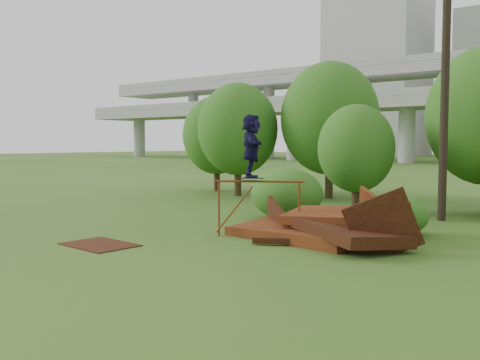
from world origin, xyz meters
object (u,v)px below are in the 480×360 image
Objects in this scene: flat_plate at (100,245)px; utility_pole at (446,65)px; skater at (251,146)px; scrap_pile at (322,228)px.

utility_pole is at bearing 61.00° from flat_plate.
flat_plate is (-2.38, -3.54, -2.61)m from skater.
scrap_pile is 3.07m from skater.
utility_pole is at bearing -64.06° from skater.
skater is 5.00m from flat_plate.
utility_pole is (1.35, 6.00, 5.05)m from scrap_pile.
scrap_pile is at bearing 44.37° from flat_plate.
skater reaches higher than scrap_pile.
flat_plate is 12.88m from utility_pole.
utility_pole reaches higher than scrap_pile.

